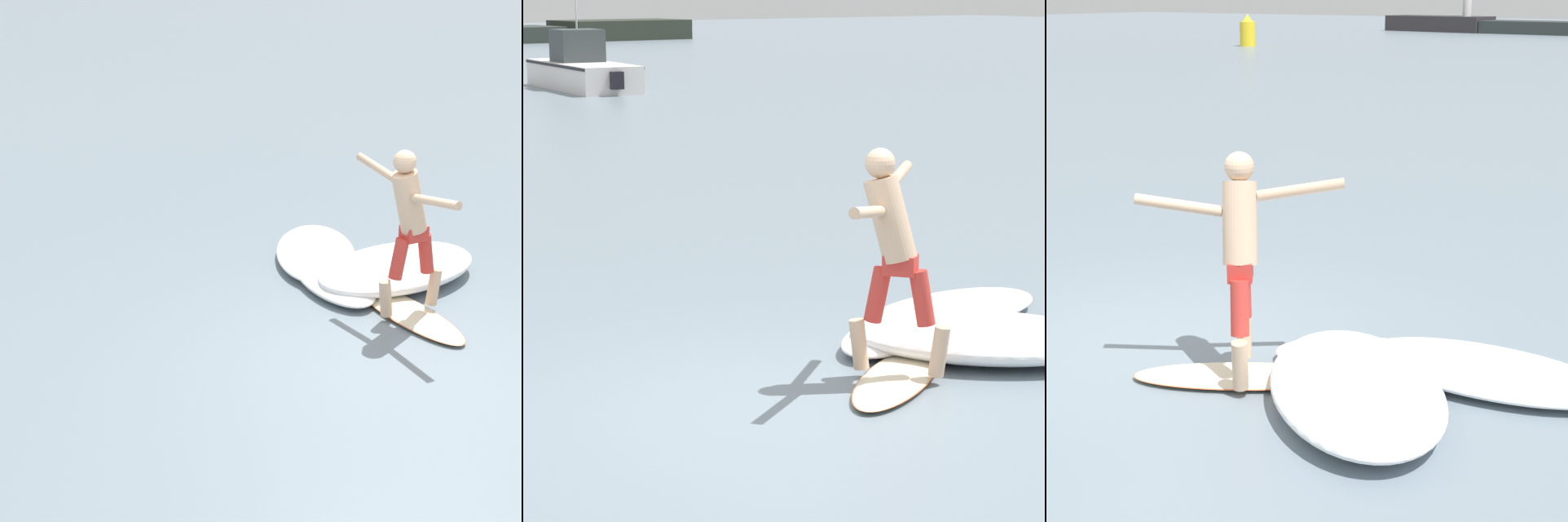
# 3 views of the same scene
# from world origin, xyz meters

# --- Properties ---
(ground_plane) EXTENTS (200.00, 200.00, 0.00)m
(ground_plane) POSITION_xyz_m (0.00, 0.00, 0.00)
(ground_plane) COLOR slate
(surfboard) EXTENTS (1.91, 1.50, 0.21)m
(surfboard) POSITION_xyz_m (1.18, -0.08, 0.04)
(surfboard) COLOR beige
(surfboard) RESTS_ON ground
(surfer) EXTENTS (1.44, 1.08, 1.85)m
(surfer) POSITION_xyz_m (1.11, -0.04, 1.17)
(surfer) COLOR #D3AC8A
(surfer) RESTS_ON surfboard
(wave_foam_at_tail) EXTENTS (1.91, 1.45, 0.18)m
(wave_foam_at_tail) POSITION_xyz_m (1.92, 0.78, 0.09)
(wave_foam_at_tail) COLOR white
(wave_foam_at_tail) RESTS_ON ground
(wave_foam_at_nose) EXTENTS (2.29, 1.25, 0.20)m
(wave_foam_at_nose) POSITION_xyz_m (2.84, 1.05, 0.10)
(wave_foam_at_nose) COLOR white
(wave_foam_at_nose) RESTS_ON ground
(wave_foam_beside) EXTENTS (2.54, 2.58, 0.35)m
(wave_foam_beside) POSITION_xyz_m (2.21, 0.01, 0.17)
(wave_foam_beside) COLOR white
(wave_foam_beside) RESTS_ON ground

